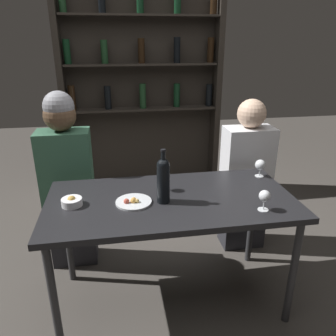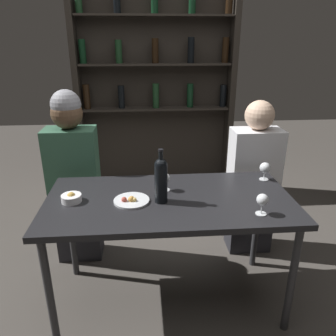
{
  "view_description": "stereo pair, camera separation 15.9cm",
  "coord_description": "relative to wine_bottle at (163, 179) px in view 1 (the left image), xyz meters",
  "views": [
    {
      "loc": [
        -0.3,
        -1.72,
        1.64
      ],
      "look_at": [
        0.0,
        0.11,
        0.91
      ],
      "focal_mm": 35.0,
      "sensor_mm": 36.0,
      "label": 1
    },
    {
      "loc": [
        -0.15,
        -1.74,
        1.64
      ],
      "look_at": [
        0.0,
        0.11,
        0.91
      ],
      "focal_mm": 35.0,
      "sensor_mm": 36.0,
      "label": 2
    }
  ],
  "objects": [
    {
      "name": "snack_bowl",
      "position": [
        -0.52,
        0.04,
        -0.12
      ],
      "size": [
        0.12,
        0.12,
        0.06
      ],
      "color": "white",
      "rests_on": "dining_table"
    },
    {
      "name": "food_plate_0",
      "position": [
        -0.17,
        0.01,
        -0.14
      ],
      "size": [
        0.21,
        0.21,
        0.04
      ],
      "color": "silver",
      "rests_on": "dining_table"
    },
    {
      "name": "wine_glass_1",
      "position": [
        0.53,
        -0.19,
        -0.07
      ],
      "size": [
        0.06,
        0.06,
        0.12
      ],
      "color": "silver",
      "rests_on": "dining_table"
    },
    {
      "name": "wine_glass_0",
      "position": [
        0.71,
        0.27,
        -0.07
      ],
      "size": [
        0.07,
        0.07,
        0.12
      ],
      "color": "silver",
      "rests_on": "dining_table"
    },
    {
      "name": "dining_table",
      "position": [
        0.05,
        0.04,
        -0.21
      ],
      "size": [
        1.47,
        0.73,
        0.76
      ],
      "color": "black",
      "rests_on": "ground_plane"
    },
    {
      "name": "wine_glass_2",
      "position": [
        0.03,
        0.15,
        -0.07
      ],
      "size": [
        0.06,
        0.06,
        0.12
      ],
      "color": "silver",
      "rests_on": "dining_table"
    },
    {
      "name": "wine_bottle",
      "position": [
        0.0,
        0.0,
        0.0
      ],
      "size": [
        0.08,
        0.08,
        0.32
      ],
      "color": "black",
      "rests_on": "dining_table"
    },
    {
      "name": "seated_person_left",
      "position": [
        -0.62,
        0.59,
        -0.24
      ],
      "size": [
        0.37,
        0.22,
        1.33
      ],
      "color": "#26262B",
      "rests_on": "ground_plane"
    },
    {
      "name": "wine_rack_wall",
      "position": [
        0.05,
        1.83,
        0.2
      ],
      "size": [
        1.67,
        0.21,
        2.11
      ],
      "color": "#28231E",
      "rests_on": "ground_plane"
    },
    {
      "name": "ground_plane",
      "position": [
        0.05,
        0.04,
        -0.9
      ],
      "size": [
        10.0,
        10.0,
        0.0
      ],
      "primitive_type": "plane",
      "color": "#47423D"
    },
    {
      "name": "seated_person_right",
      "position": [
        0.76,
        0.59,
        -0.32
      ],
      "size": [
        0.38,
        0.22,
        1.23
      ],
      "color": "#26262B",
      "rests_on": "ground_plane"
    }
  ]
}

